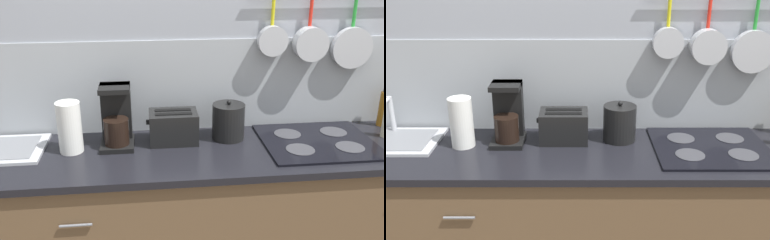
% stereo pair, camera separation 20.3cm
% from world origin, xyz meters
% --- Properties ---
extents(wall_back, '(7.20, 0.16, 2.60)m').
position_xyz_m(wall_back, '(0.00, 0.33, 1.28)').
color(wall_back, '#999EA8').
rests_on(wall_back, ground_plane).
extents(cabinet_base, '(3.03, 0.56, 0.88)m').
position_xyz_m(cabinet_base, '(0.00, -0.00, 0.44)').
color(cabinet_base, brown).
rests_on(cabinet_base, ground_plane).
extents(countertop, '(3.07, 0.58, 0.03)m').
position_xyz_m(countertop, '(0.00, 0.00, 0.90)').
color(countertop, black).
rests_on(countertop, cabinet_base).
extents(paper_towel_roll, '(0.11, 0.11, 0.25)m').
position_xyz_m(paper_towel_roll, '(-0.81, 0.06, 1.04)').
color(paper_towel_roll, white).
rests_on(paper_towel_roll, countertop).
extents(coffee_maker, '(0.16, 0.20, 0.31)m').
position_xyz_m(coffee_maker, '(-0.59, 0.13, 1.05)').
color(coffee_maker, black).
rests_on(coffee_maker, countertop).
extents(toaster, '(0.26, 0.17, 0.16)m').
position_xyz_m(toaster, '(-0.30, 0.13, 1.00)').
color(toaster, black).
rests_on(toaster, countertop).
extents(kettle, '(0.17, 0.17, 0.21)m').
position_xyz_m(kettle, '(-0.02, 0.14, 1.01)').
color(kettle, black).
rests_on(kettle, countertop).
extents(cooktop, '(0.56, 0.49, 0.01)m').
position_xyz_m(cooktop, '(0.43, 0.03, 0.92)').
color(cooktop, black).
rests_on(cooktop, countertop).
extents(bottle_cooking_wine, '(0.05, 0.05, 0.24)m').
position_xyz_m(bottle_cooking_wine, '(0.87, 0.22, 1.02)').
color(bottle_cooking_wine, '#8C5919').
rests_on(bottle_cooking_wine, countertop).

